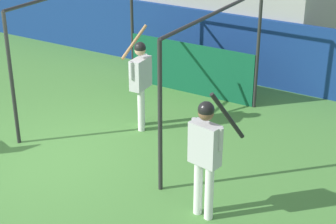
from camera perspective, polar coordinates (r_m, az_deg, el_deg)
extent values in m
plane|color=#477F38|center=(10.20, -12.02, -4.68)|extent=(60.00, 60.00, 0.00)
cube|color=navy|center=(13.83, 2.49, 7.27)|extent=(24.00, 0.12, 1.58)
cube|color=#1E6B3D|center=(14.13, 2.48, 11.16)|extent=(0.45, 0.40, 0.10)
cube|color=#1E6B3D|center=(13.88, 4.50, 10.87)|extent=(0.45, 0.40, 0.10)
cube|color=#1E6B3D|center=(13.65, 6.59, 10.55)|extent=(0.45, 0.40, 0.10)
cube|color=#1E6B3D|center=(13.44, 8.75, 10.21)|extent=(0.45, 0.40, 0.10)
cube|color=#1E6B3D|center=(13.25, 10.96, 9.84)|extent=(0.45, 0.40, 0.10)
cube|color=#1E6B3D|center=(13.36, 11.33, 10.95)|extent=(0.45, 0.06, 0.40)
cylinder|color=#282828|center=(10.40, -15.60, 3.13)|extent=(0.07, 0.07, 2.50)
cylinder|color=#282828|center=(8.54, -0.81, -0.68)|extent=(0.07, 0.07, 2.50)
cylinder|color=#282828|center=(13.13, -3.66, 8.40)|extent=(0.07, 0.07, 2.50)
cylinder|color=#282828|center=(11.71, 9.11, 6.12)|extent=(0.07, 0.07, 2.50)
cylinder|color=#282828|center=(9.69, 5.18, 10.18)|extent=(0.06, 3.80, 0.06)
cube|color=#0F5133|center=(12.54, 2.28, 4.43)|extent=(3.05, 0.03, 1.16)
cylinder|color=white|center=(10.83, -2.76, 0.14)|extent=(0.14, 0.14, 0.84)
cylinder|color=white|center=(11.06, -2.70, 0.68)|extent=(0.14, 0.14, 0.84)
cube|color=#B7B7B7|center=(10.67, -2.81, 3.94)|extent=(0.25, 0.51, 0.60)
sphere|color=tan|center=(10.52, -2.86, 6.30)|extent=(0.21, 0.21, 0.21)
sphere|color=black|center=(10.50, -2.86, 6.55)|extent=(0.22, 0.22, 0.22)
cylinder|color=#B7B7B7|center=(10.43, -3.74, 4.22)|extent=(0.07, 0.07, 0.33)
cylinder|color=#B7B7B7|center=(10.85, -2.30, 5.06)|extent=(0.07, 0.07, 0.33)
cylinder|color=#AD7F4C|center=(10.89, -3.45, 7.11)|extent=(0.15, 0.75, 0.55)
sphere|color=#AD7F4C|center=(10.74, -1.99, 5.50)|extent=(0.08, 0.08, 0.08)
cylinder|color=white|center=(8.34, 3.08, -7.67)|extent=(0.15, 0.15, 0.89)
cylinder|color=white|center=(8.24, 4.20, -8.17)|extent=(0.15, 0.15, 0.89)
cube|color=#B7B7B7|center=(7.91, 3.78, -3.28)|extent=(0.49, 0.30, 0.63)
sphere|color=brown|center=(7.70, 3.88, -0.09)|extent=(0.22, 0.22, 0.22)
sphere|color=black|center=(7.68, 3.89, 0.25)|extent=(0.23, 0.23, 0.23)
cylinder|color=#B7B7B7|center=(8.01, 2.64, -1.76)|extent=(0.08, 0.08, 0.35)
cylinder|color=#B7B7B7|center=(7.75, 5.38, -2.80)|extent=(0.08, 0.08, 0.35)
cylinder|color=black|center=(7.47, 6.06, -0.41)|extent=(0.37, 0.48, 0.75)
sphere|color=black|center=(7.82, 5.06, -2.07)|extent=(0.08, 0.08, 0.08)
sphere|color=white|center=(10.21, 3.41, -3.86)|extent=(0.07, 0.07, 0.07)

